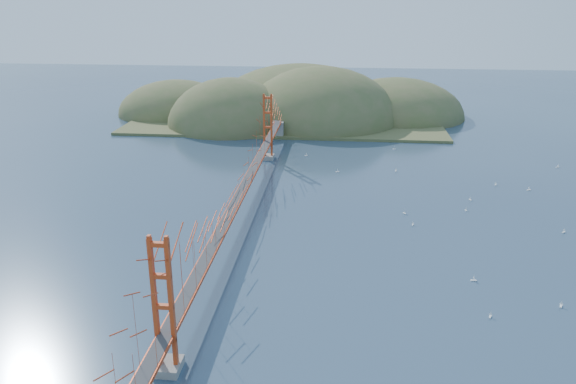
# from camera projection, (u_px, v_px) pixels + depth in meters

# --- Properties ---
(ground) EXTENTS (320.00, 320.00, 0.00)m
(ground) POSITION_uv_depth(u_px,v_px,m) (238.00, 224.00, 72.72)
(ground) COLOR #2C4159
(ground) RESTS_ON ground
(bridge) EXTENTS (2.20, 94.40, 12.00)m
(bridge) POSITION_uv_depth(u_px,v_px,m) (236.00, 172.00, 70.52)
(bridge) COLOR gray
(bridge) RESTS_ON ground
(far_headlands) EXTENTS (84.00, 58.00, 25.00)m
(far_headlands) POSITION_uv_depth(u_px,v_px,m) (298.00, 115.00, 136.69)
(far_headlands) COLOR brown
(far_headlands) RESTS_ON ground
(sailboat_0) EXTENTS (0.54, 0.55, 0.61)m
(sailboat_0) POSITION_uv_depth(u_px,v_px,m) (490.00, 316.00, 51.78)
(sailboat_0) COLOR white
(sailboat_0) RESTS_ON ground
(sailboat_5) EXTENTS (0.47, 0.50, 0.57)m
(sailboat_5) POSITION_uv_depth(u_px,v_px,m) (466.00, 210.00, 76.95)
(sailboat_5) COLOR white
(sailboat_5) RESTS_ON ground
(sailboat_8) EXTENTS (0.65, 0.65, 0.73)m
(sailboat_8) POSITION_uv_depth(u_px,v_px,m) (529.00, 189.00, 84.78)
(sailboat_8) COLOR white
(sailboat_8) RESTS_ON ground
(sailboat_15) EXTENTS (0.56, 0.63, 0.72)m
(sailboat_15) POSITION_uv_depth(u_px,v_px,m) (396.00, 171.00, 93.74)
(sailboat_15) COLOR white
(sailboat_15) RESTS_ON ground
(sailboat_17) EXTENTS (0.60, 0.55, 0.68)m
(sailboat_17) POSITION_uv_depth(u_px,v_px,m) (558.00, 167.00, 95.79)
(sailboat_17) COLOR white
(sailboat_17) RESTS_ON ground
(sailboat_1) EXTENTS (0.57, 0.57, 0.63)m
(sailboat_1) POSITION_uv_depth(u_px,v_px,m) (470.00, 199.00, 80.86)
(sailboat_1) COLOR white
(sailboat_1) RESTS_ON ground
(sailboat_9) EXTENTS (0.63, 0.63, 0.66)m
(sailboat_9) POSITION_uv_depth(u_px,v_px,m) (564.00, 232.00, 69.94)
(sailboat_9) COLOR white
(sailboat_9) RESTS_ON ground
(sailboat_3) EXTENTS (0.59, 0.52, 0.67)m
(sailboat_3) POSITION_uv_depth(u_px,v_px,m) (337.00, 171.00, 93.32)
(sailboat_3) COLOR white
(sailboat_3) RESTS_ON ground
(sailboat_2) EXTENTS (0.59, 0.48, 0.70)m
(sailboat_2) POSITION_uv_depth(u_px,v_px,m) (474.00, 280.00, 58.27)
(sailboat_2) COLOR white
(sailboat_2) RESTS_ON ground
(sailboat_7) EXTENTS (0.58, 0.52, 0.65)m
(sailboat_7) POSITION_uv_depth(u_px,v_px,m) (394.00, 149.00, 106.84)
(sailboat_7) COLOR white
(sailboat_7) RESTS_ON ground
(sailboat_14) EXTENTS (0.51, 0.55, 0.62)m
(sailboat_14) POSITION_uv_depth(u_px,v_px,m) (413.00, 224.00, 72.16)
(sailboat_14) COLOR white
(sailboat_14) RESTS_ON ground
(sailboat_12) EXTENTS (0.57, 0.52, 0.65)m
(sailboat_12) POSITION_uv_depth(u_px,v_px,m) (306.00, 155.00, 102.60)
(sailboat_12) COLOR white
(sailboat_12) RESTS_ON ground
(sailboat_4) EXTENTS (0.54, 0.58, 0.66)m
(sailboat_4) POSITION_uv_depth(u_px,v_px,m) (496.00, 184.00, 87.05)
(sailboat_4) COLOR white
(sailboat_4) RESTS_ON ground
(sailboat_16) EXTENTS (0.61, 0.61, 0.64)m
(sailboat_16) POSITION_uv_depth(u_px,v_px,m) (405.00, 213.00, 75.87)
(sailboat_16) COLOR white
(sailboat_16) RESTS_ON ground
(sailboat_extra_0) EXTENTS (0.60, 0.60, 0.68)m
(sailboat_extra_0) POSITION_uv_depth(u_px,v_px,m) (561.00, 305.00, 53.50)
(sailboat_extra_0) COLOR white
(sailboat_extra_0) RESTS_ON ground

